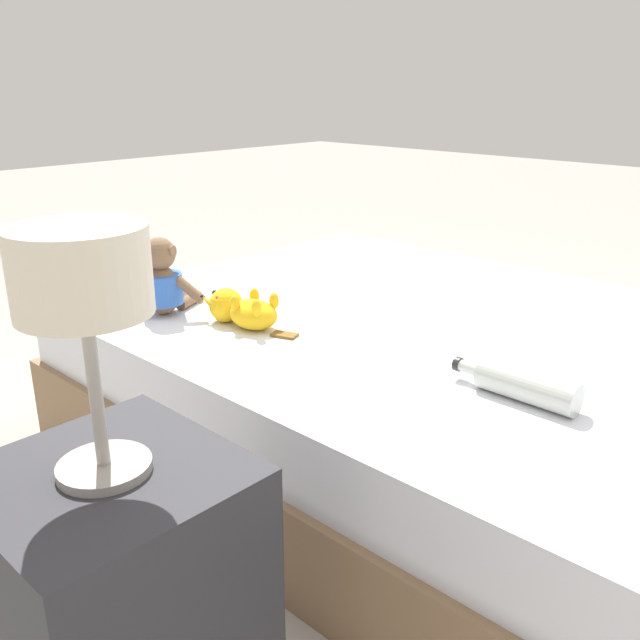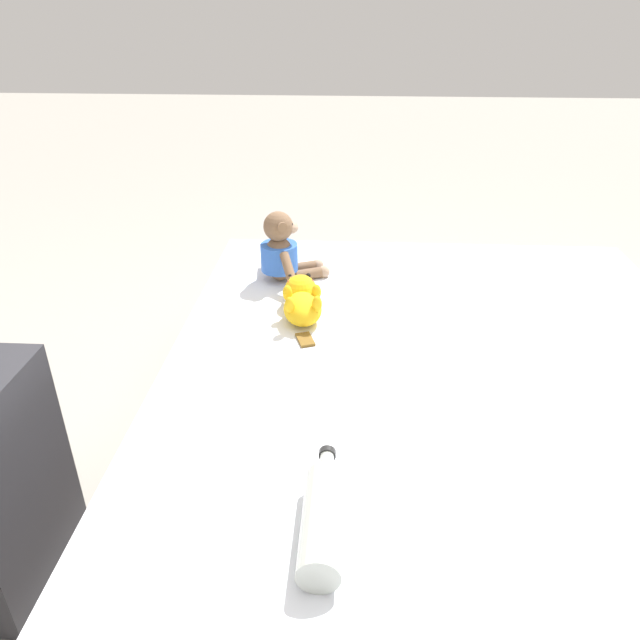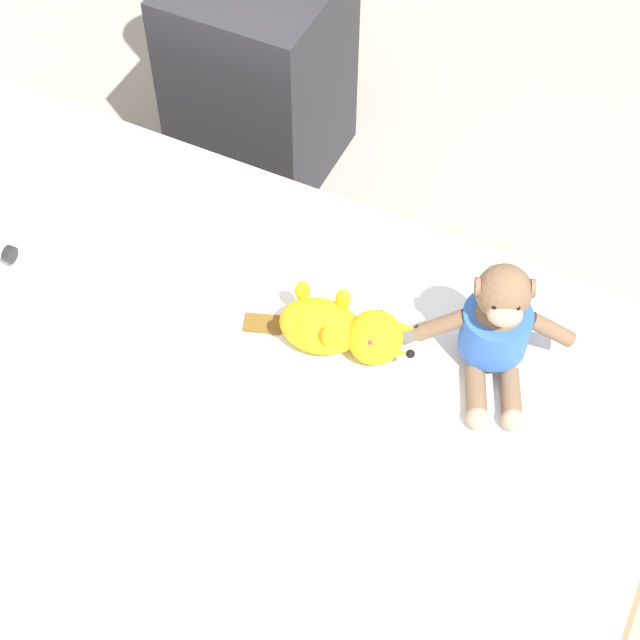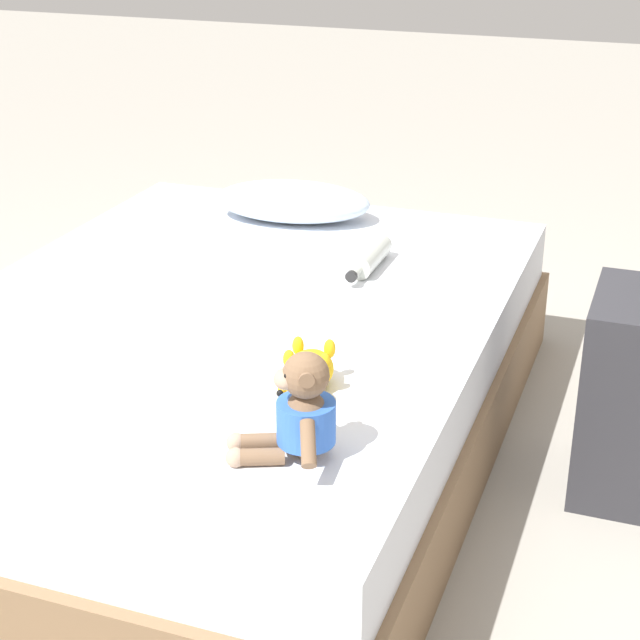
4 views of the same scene
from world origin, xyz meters
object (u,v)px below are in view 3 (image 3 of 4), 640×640
Objects in this scene: plush_monkey at (497,329)px; nightstand at (259,76)px; bed at (56,494)px; plush_yellow_creature at (343,330)px.

plush_monkey reaches higher than nightstand.
bed is 7.59× the size of plush_monkey.
bed is 6.29× the size of plush_yellow_creature.
nightstand is at bearing 50.96° from plush_monkey.
nightstand is (0.76, 0.58, -0.21)m from plush_yellow_creature.
bed is 3.76× the size of nightstand.
plush_yellow_creature is at bearing -45.17° from bed.
bed is 0.88m from plush_monkey.
nightstand reaches higher than bed.
bed is at bearing -171.39° from nightstand.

